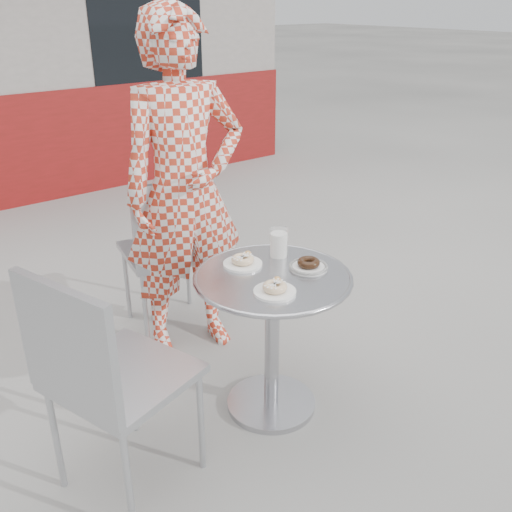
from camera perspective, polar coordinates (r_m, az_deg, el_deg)
ground at (r=2.84m, az=1.93°, el=-14.14°), size 60.00×60.00×0.00m
bistro_table at (r=2.51m, az=1.65°, el=-5.39°), size 0.69×0.69×0.69m
chair_far at (r=3.29m, az=-8.76°, el=-2.61°), size 0.53×0.53×0.94m
chair_left at (r=2.32m, az=-12.90°, el=-15.69°), size 0.58×0.57×0.96m
seated_person at (r=2.89m, az=-7.15°, el=6.44°), size 0.71×0.53×1.77m
plate_far at (r=2.51m, az=-1.31°, el=-0.52°), size 0.17×0.17×0.05m
plate_near at (r=2.28m, az=1.90°, el=-3.28°), size 0.17×0.17×0.05m
plate_checker at (r=2.49m, az=5.27°, el=-0.94°), size 0.17×0.17×0.04m
milk_cup at (r=2.58m, az=2.29°, el=1.27°), size 0.09×0.09×0.13m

